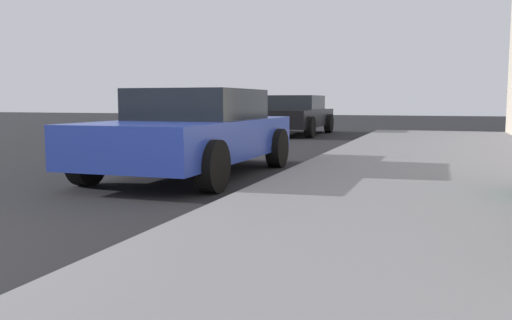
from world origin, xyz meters
The scene contains 2 objects.
car_blue centered at (0.55, 5.13, 0.65)m, with size 2.00×4.20×1.27m.
car_black centered at (-0.54, 15.04, 0.65)m, with size 1.93×4.38×1.27m.
Camera 1 is at (4.02, -2.19, 1.10)m, focal length 38.21 mm.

